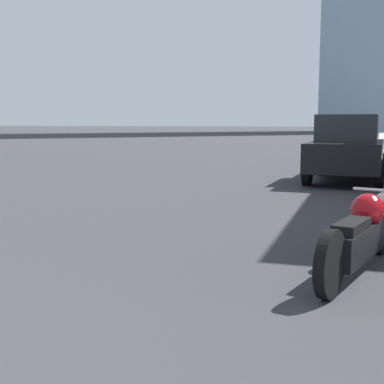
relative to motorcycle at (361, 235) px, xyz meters
The scene contains 5 objects.
motorcycle is the anchor object (origin of this frame).
parked_car_black 8.95m from the motorcycle, 92.55° to the left, with size 2.01×4.48×1.72m.
parked_car_blue 20.19m from the motorcycle, 91.82° to the left, with size 2.25×4.60×1.83m.
parked_car_yellow 31.76m from the motorcycle, 91.13° to the left, with size 2.14×4.05×1.65m.
parked_car_red 44.40m from the motorcycle, 90.77° to the left, with size 1.82×4.03×1.51m.
Camera 1 is at (3.63, -0.74, 1.53)m, focal length 50.00 mm.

